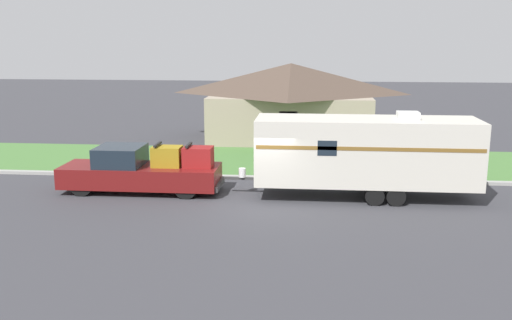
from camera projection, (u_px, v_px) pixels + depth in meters
The scene contains 7 objects.
ground_plane at pixel (261, 204), 21.39m from camera, with size 120.00×120.00×0.00m, color #38383D.
curb_strip at pixel (268, 178), 25.02m from camera, with size 80.00×0.30×0.14m.
lawn_strip at pixel (274, 161), 28.58m from camera, with size 80.00×7.00×0.03m.
house_across_street at pixel (291, 100), 34.62m from camera, with size 10.21×7.17×4.58m.
pickup_truck at pixel (142, 171), 22.93m from camera, with size 6.44×2.06×1.99m.
travel_trailer at pixel (366, 151), 21.90m from camera, with size 9.72×2.45×3.38m.
mailbox at pixel (354, 155), 25.28m from camera, with size 0.48×0.20×1.31m.
Camera 1 is at (1.75, -20.47, 6.16)m, focal length 40.00 mm.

